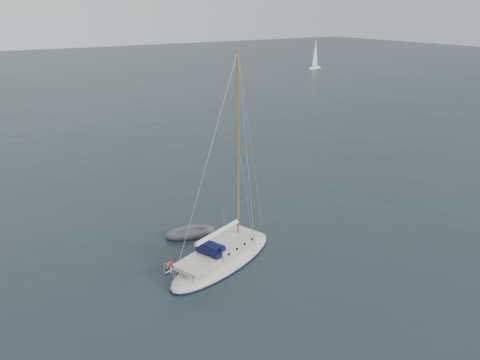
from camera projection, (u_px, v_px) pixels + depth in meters
ground at (261, 238)px, 28.80m from camera, size 300.00×300.00×0.00m
sailboat at (223, 248)px, 25.78m from camera, size 8.34×2.50×11.87m
dinghy at (190, 233)px, 29.08m from camera, size 3.12×1.41×0.45m
rib at (200, 266)px, 25.25m from camera, size 3.72×1.69×1.34m
distant_yacht_b at (315, 55)px, 106.78m from camera, size 5.42×2.89×7.18m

